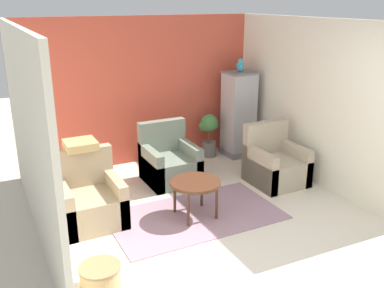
{
  "coord_description": "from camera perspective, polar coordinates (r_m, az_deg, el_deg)",
  "views": [
    {
      "loc": [
        -2.4,
        -2.91,
        2.64
      ],
      "look_at": [
        0.0,
        1.81,
        0.84
      ],
      "focal_mm": 40.0,
      "sensor_mm": 36.0,
      "label": 1
    }
  ],
  "objects": [
    {
      "name": "wall_left",
      "position": [
        4.96,
        -20.91,
        0.62
      ],
      "size": [
        0.06,
        3.63,
        2.4
      ],
      "color": "beige",
      "rests_on": "ground_plane"
    },
    {
      "name": "wicker_basket",
      "position": [
        4.34,
        -12.14,
        -16.9
      ],
      "size": [
        0.4,
        0.4,
        0.25
      ],
      "color": "tan",
      "rests_on": "ground_plane"
    },
    {
      "name": "armchair_left",
      "position": [
        5.45,
        -13.45,
        -7.43
      ],
      "size": [
        0.75,
        0.76,
        0.89
      ],
      "color": "#9E896B",
      "rests_on": "ground_plane"
    },
    {
      "name": "coffee_table",
      "position": [
        5.37,
        0.45,
        -5.48
      ],
      "size": [
        0.64,
        0.64,
        0.49
      ],
      "color": "#472819",
      "rests_on": "ground_plane"
    },
    {
      "name": "birdcage",
      "position": [
        7.51,
        6.21,
        3.92
      ],
      "size": [
        0.48,
        0.48,
        1.47
      ],
      "color": "slate",
      "rests_on": "ground_plane"
    },
    {
      "name": "ground_plane",
      "position": [
        4.6,
        10.72,
        -16.62
      ],
      "size": [
        20.0,
        20.0,
        0.0
      ],
      "primitive_type": "plane",
      "color": "beige",
      "rests_on": "ground"
    },
    {
      "name": "armchair_right",
      "position": [
        6.54,
        11.01,
        -2.74
      ],
      "size": [
        0.75,
        0.76,
        0.89
      ],
      "color": "tan",
      "rests_on": "ground_plane"
    },
    {
      "name": "wall_back_accent",
      "position": [
        7.14,
        -6.76,
        7.0
      ],
      "size": [
        4.03,
        0.06,
        2.4
      ],
      "color": "#C64C38",
      "rests_on": "ground_plane"
    },
    {
      "name": "wall_right",
      "position": [
        6.6,
        15.62,
        5.47
      ],
      "size": [
        0.06,
        3.63,
        2.4
      ],
      "color": "beige",
      "rests_on": "ground_plane"
    },
    {
      "name": "parrot",
      "position": [
        7.34,
        6.44,
        10.33
      ],
      "size": [
        0.11,
        0.2,
        0.23
      ],
      "color": "teal",
      "rests_on": "birdcage"
    },
    {
      "name": "throw_pillow",
      "position": [
        5.45,
        -14.65,
        -0.09
      ],
      "size": [
        0.38,
        0.38,
        0.1
      ],
      "color": "tan",
      "rests_on": "armchair_left"
    },
    {
      "name": "armchair_middle",
      "position": [
        6.5,
        -3.05,
        -2.57
      ],
      "size": [
        0.75,
        0.76,
        0.89
      ],
      "color": "slate",
      "rests_on": "ground_plane"
    },
    {
      "name": "potted_plant",
      "position": [
        7.46,
        2.28,
        1.72
      ],
      "size": [
        0.33,
        0.3,
        0.76
      ],
      "color": "#66605B",
      "rests_on": "ground_plane"
    },
    {
      "name": "area_rug",
      "position": [
        5.56,
        0.44,
        -9.52
      ],
      "size": [
        2.16,
        1.23,
        0.01
      ],
      "color": "gray",
      "rests_on": "ground_plane"
    }
  ]
}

